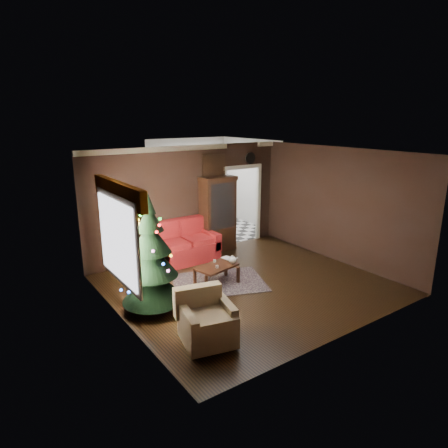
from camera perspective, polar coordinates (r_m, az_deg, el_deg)
floor at (r=8.56m, az=3.48°, el=-8.76°), size 5.50×5.50×0.00m
ceiling at (r=7.85m, az=3.81°, el=10.24°), size 5.50×5.50×0.00m
wall_back at (r=10.12m, az=-5.18°, el=3.34°), size 5.50×0.00×5.50m
wall_front at (r=6.42m, az=17.63°, el=-4.45°), size 5.50×0.00×5.50m
wall_left at (r=6.80m, az=-14.89°, el=-3.11°), size 0.00×5.50×5.50m
wall_right at (r=9.99m, az=16.12°, el=2.64°), size 0.00×5.50×5.50m
doorway at (r=11.11m, az=2.50°, el=2.62°), size 1.10×0.10×2.10m
left_window at (r=6.98m, az=-15.18°, el=-2.23°), size 0.05×1.60×1.40m
valance at (r=6.81m, az=-15.03°, el=4.47°), size 0.12×2.10×0.35m
kitchen_floor at (r=12.56m, az=-1.69°, el=-0.81°), size 3.00×3.00×0.00m
kitchen_window at (r=13.42m, az=-5.16°, el=7.60°), size 0.70×0.06×0.70m
rug at (r=8.65m, az=-0.73°, el=-8.43°), size 2.31×2.01×0.01m
loveseat at (r=9.78m, az=-5.78°, el=-2.56°), size 1.70×0.90×1.00m
curio_cabinet at (r=10.41m, az=-0.91°, el=1.20°), size 0.90×0.45×1.90m
floor_lamp at (r=9.21m, az=-12.69°, el=-1.86°), size 0.34×0.34×1.89m
christmas_tree at (r=7.23m, az=-10.49°, el=-4.69°), size 1.41×1.41×2.17m
armchair at (r=6.32m, az=-2.41°, el=-13.34°), size 0.99×0.99×0.84m
coffee_table at (r=8.53m, az=-1.08°, el=-7.31°), size 0.98×0.71×0.40m
teapot at (r=8.54m, az=1.21°, el=-5.19°), size 0.25×0.25×0.18m
cup_a at (r=8.65m, az=-1.36°, el=-5.35°), size 0.07×0.07×0.05m
cup_b at (r=8.33m, az=-1.01°, el=-6.19°), size 0.08×0.08×0.06m
book at (r=8.76m, az=0.07°, el=-4.40°), size 0.18×0.05×0.25m
wall_clock at (r=11.01m, az=3.79°, el=9.50°), size 0.32×0.32×0.06m
painting at (r=10.33m, az=-1.52°, el=8.42°), size 0.62×0.05×0.52m
kitchen_counter at (r=13.44m, az=-4.51°, el=2.20°), size 1.80×0.60×0.90m
kitchen_table at (r=12.06m, az=-2.12°, el=0.34°), size 0.70×0.70×0.75m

